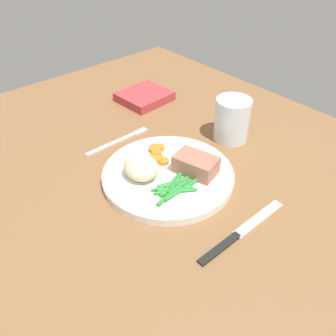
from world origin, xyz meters
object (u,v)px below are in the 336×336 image
(meat_portion, at_px, (196,165))
(napkin, at_px, (144,97))
(water_glass, at_px, (232,122))
(dinner_plate, at_px, (168,175))
(knife, at_px, (241,232))
(fork, at_px, (117,141))

(meat_portion, xyz_separation_m, napkin, (-0.33, 0.13, -0.02))
(meat_portion, bearing_deg, water_glass, 107.46)
(dinner_plate, xyz_separation_m, water_glass, (-0.02, 0.20, 0.03))
(napkin, bearing_deg, knife, -19.82)
(meat_portion, relative_size, knife, 0.39)
(dinner_plate, distance_m, meat_portion, 0.06)
(dinner_plate, distance_m, napkin, 0.34)
(meat_portion, xyz_separation_m, fork, (-0.21, -0.04, -0.03))
(water_glass, bearing_deg, fork, -127.23)
(dinner_plate, xyz_separation_m, fork, (-0.17, -0.00, -0.01))
(water_glass, height_order, napkin, water_glass)
(fork, bearing_deg, meat_portion, 15.08)
(fork, xyz_separation_m, water_glass, (0.16, 0.21, 0.04))
(dinner_plate, relative_size, meat_portion, 3.22)
(dinner_plate, xyz_separation_m, napkin, (-0.29, 0.17, 0.00))
(fork, relative_size, knife, 0.81)
(water_glass, xyz_separation_m, napkin, (-0.28, -0.03, -0.03))
(knife, relative_size, napkin, 1.64)
(meat_portion, distance_m, knife, 0.16)
(knife, distance_m, water_glass, 0.29)
(knife, bearing_deg, dinner_plate, 175.46)
(meat_portion, xyz_separation_m, knife, (0.15, -0.04, -0.03))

